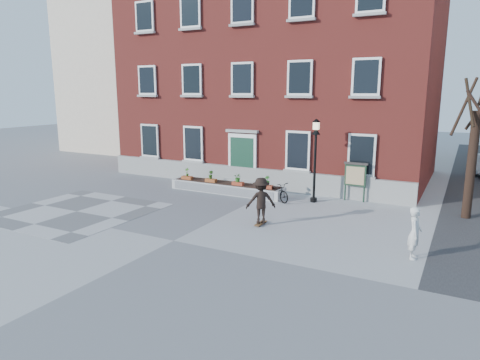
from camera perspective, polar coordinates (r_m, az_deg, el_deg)
The scene contains 11 objects.
ground at distance 15.35m, azimuth -8.83°, elevation -8.00°, with size 100.00×100.00×0.00m, color #9B9B9D.
checker_patch at distance 20.03m, azimuth -20.95°, elevation -3.94°, with size 6.00×6.00×0.01m, color #5C5C5E.
distant_building at distance 41.36m, azimuth -12.51°, elevation 13.34°, with size 10.00×12.00×13.00m, color beige.
bicycle at distance 20.50m, azimuth 4.87°, elevation -1.51°, with size 0.62×1.77×0.93m, color black.
bystander at distance 14.45m, azimuth 22.27°, elevation -6.55°, with size 0.60×0.40×1.66m, color silver.
brick_building at distance 27.67m, azimuth 5.39°, elevation 14.07°, with size 18.40×10.85×12.60m.
planter_assembly at distance 22.08m, azimuth -1.78°, elevation -0.94°, with size 6.20×1.12×1.15m.
bare_tree at distance 19.62m, azimuth 28.66°, elevation 3.40°, with size 1.83×1.83×6.16m.
lamp_post at distance 20.16m, azimuth 10.02°, elevation 4.12°, with size 0.40×0.40×3.93m.
notice_board at distance 20.92m, azimuth 15.12°, elevation 0.62°, with size 1.10×0.16×1.87m.
skateboarder at distance 16.67m, azimuth 2.80°, elevation -2.77°, with size 1.34×1.22×1.89m.
Camera 1 is at (8.81, -11.47, 5.15)m, focal length 32.00 mm.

